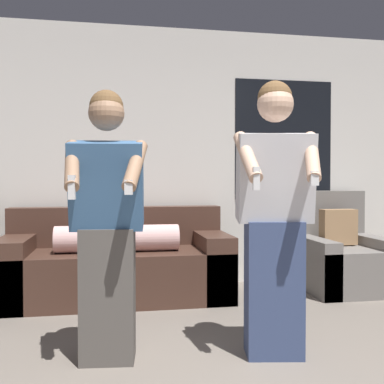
{
  "coord_description": "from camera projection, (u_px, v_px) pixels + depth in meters",
  "views": [
    {
      "loc": [
        -0.75,
        -1.62,
        1.09
      ],
      "look_at": [
        -0.27,
        1.1,
        1.03
      ],
      "focal_mm": 42.0,
      "sensor_mm": 36.0,
      "label": 1
    }
  ],
  "objects": [
    {
      "name": "wall_back",
      "position": [
        186.0,
        157.0,
        4.77
      ],
      "size": [
        5.91,
        0.07,
        2.7
      ],
      "color": "silver",
      "rests_on": "ground_plane"
    },
    {
      "name": "person_left",
      "position": [
        107.0,
        226.0,
        2.71
      ],
      "size": [
        0.49,
        0.52,
        1.64
      ],
      "color": "#56514C",
      "rests_on": "ground_plane"
    },
    {
      "name": "armchair",
      "position": [
        339.0,
        257.0,
        4.58
      ],
      "size": [
        0.82,
        0.91,
        0.99
      ],
      "color": "slate",
      "rests_on": "ground_plane"
    },
    {
      "name": "couch",
      "position": [
        118.0,
        265.0,
        4.19
      ],
      "size": [
        2.07,
        0.88,
        0.84
      ],
      "color": "#472D23",
      "rests_on": "ground_plane"
    },
    {
      "name": "person_right",
      "position": [
        274.0,
        218.0,
        2.79
      ],
      "size": [
        0.52,
        0.54,
        1.71
      ],
      "color": "#384770",
      "rests_on": "ground_plane"
    }
  ]
}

